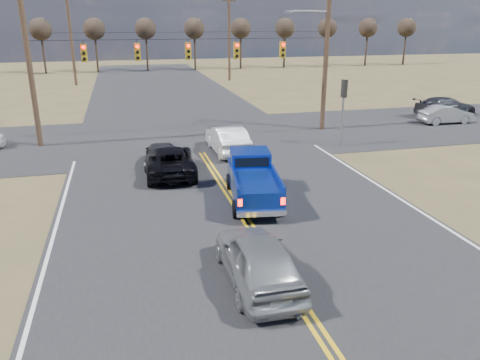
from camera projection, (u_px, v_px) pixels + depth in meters
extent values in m
plane|color=brown|center=(286.00, 282.00, 13.37)|extent=(160.00, 160.00, 0.00)
cube|color=#28282B|center=(216.00, 175.00, 22.54)|extent=(14.00, 120.00, 0.02)
cube|color=#28282B|center=(191.00, 137.00, 29.87)|extent=(120.00, 12.00, 0.02)
cylinder|color=#473323|center=(29.00, 59.00, 26.15)|extent=(0.32, 0.32, 10.00)
cylinder|color=#473323|center=(326.00, 54.00, 30.34)|extent=(0.32, 0.32, 10.00)
cylinder|color=black|center=(188.00, 39.00, 27.92)|extent=(18.00, 0.02, 0.02)
cylinder|color=black|center=(188.00, 32.00, 27.79)|extent=(18.00, 0.02, 0.02)
cube|color=#B28C14|center=(84.00, 53.00, 26.75)|extent=(0.34, 0.24, 1.00)
cylinder|color=#FF0C05|center=(83.00, 47.00, 26.51)|extent=(0.20, 0.06, 0.20)
cylinder|color=black|center=(84.00, 53.00, 26.62)|extent=(0.20, 0.06, 0.20)
cylinder|color=black|center=(85.00, 59.00, 26.73)|extent=(0.20, 0.06, 0.20)
cube|color=black|center=(83.00, 45.00, 26.45)|extent=(0.24, 0.14, 0.03)
cube|color=#B28C14|center=(137.00, 52.00, 27.45)|extent=(0.34, 0.24, 1.00)
cylinder|color=#FF0C05|center=(137.00, 46.00, 27.21)|extent=(0.20, 0.06, 0.20)
cylinder|color=black|center=(138.00, 52.00, 27.32)|extent=(0.20, 0.06, 0.20)
cylinder|color=black|center=(138.00, 58.00, 27.43)|extent=(0.20, 0.06, 0.20)
cube|color=black|center=(137.00, 44.00, 27.15)|extent=(0.24, 0.14, 0.03)
cube|color=#B28C14|center=(188.00, 51.00, 28.15)|extent=(0.34, 0.24, 1.00)
cylinder|color=#FF0C05|center=(188.00, 46.00, 27.91)|extent=(0.20, 0.06, 0.20)
cylinder|color=black|center=(189.00, 51.00, 28.02)|extent=(0.20, 0.06, 0.20)
cylinder|color=black|center=(189.00, 57.00, 28.12)|extent=(0.20, 0.06, 0.20)
cube|color=black|center=(188.00, 44.00, 27.85)|extent=(0.24, 0.14, 0.03)
cube|color=#B28C14|center=(237.00, 50.00, 28.84)|extent=(0.34, 0.24, 1.00)
cylinder|color=#FF0C05|center=(237.00, 45.00, 28.61)|extent=(0.20, 0.06, 0.20)
cylinder|color=black|center=(237.00, 51.00, 28.72)|extent=(0.20, 0.06, 0.20)
cylinder|color=black|center=(237.00, 56.00, 28.82)|extent=(0.20, 0.06, 0.20)
cube|color=black|center=(237.00, 43.00, 28.55)|extent=(0.24, 0.14, 0.03)
cube|color=#B28C14|center=(283.00, 50.00, 29.54)|extent=(0.34, 0.24, 1.00)
cylinder|color=#FF0C05|center=(283.00, 44.00, 29.31)|extent=(0.20, 0.06, 0.20)
cylinder|color=black|center=(283.00, 50.00, 29.41)|extent=(0.20, 0.06, 0.20)
cylinder|color=black|center=(283.00, 55.00, 29.52)|extent=(0.20, 0.06, 0.20)
cube|color=black|center=(284.00, 43.00, 29.24)|extent=(0.24, 0.14, 0.03)
cylinder|color=slate|center=(342.00, 120.00, 27.13)|extent=(0.12, 0.12, 3.20)
cube|color=black|center=(344.00, 88.00, 26.55)|extent=(0.24, 0.34, 1.00)
cylinder|color=slate|center=(308.00, 11.00, 29.17)|extent=(2.80, 0.10, 0.10)
cube|color=slate|center=(288.00, 12.00, 28.88)|extent=(0.55, 0.22, 0.14)
cylinder|color=#473323|center=(71.00, 40.00, 51.81)|extent=(0.32, 0.32, 10.00)
cylinder|color=#473323|center=(229.00, 38.00, 56.00)|extent=(0.32, 0.32, 10.00)
cube|color=#473323|center=(229.00, 1.00, 54.64)|extent=(1.60, 0.12, 0.12)
cylinder|color=#33261C|center=(44.00, 53.00, 64.21)|extent=(0.28, 0.28, 5.50)
sphere|color=#2D231C|center=(40.00, 29.00, 63.19)|extent=(3.00, 3.00, 3.00)
cylinder|color=#33261C|center=(96.00, 52.00, 65.84)|extent=(0.28, 0.28, 5.50)
sphere|color=#2D231C|center=(94.00, 29.00, 64.82)|extent=(3.00, 3.00, 3.00)
cylinder|color=#33261C|center=(147.00, 51.00, 67.47)|extent=(0.28, 0.28, 5.50)
sphere|color=#2D231C|center=(145.00, 29.00, 66.45)|extent=(3.00, 3.00, 3.00)
cylinder|color=#33261C|center=(195.00, 51.00, 69.10)|extent=(0.28, 0.28, 5.50)
sphere|color=#2D231C|center=(194.00, 28.00, 68.08)|extent=(3.00, 3.00, 3.00)
cylinder|color=#33261C|center=(241.00, 50.00, 70.73)|extent=(0.28, 0.28, 5.50)
sphere|color=#2D231C|center=(241.00, 28.00, 69.71)|extent=(3.00, 3.00, 3.00)
cylinder|color=#33261C|center=(284.00, 49.00, 72.36)|extent=(0.28, 0.28, 5.50)
sphere|color=#2D231C|center=(285.00, 28.00, 71.34)|extent=(3.00, 3.00, 3.00)
cylinder|color=#33261C|center=(326.00, 49.00, 73.99)|extent=(0.28, 0.28, 5.50)
sphere|color=#2D231C|center=(327.00, 28.00, 72.97)|extent=(3.00, 3.00, 3.00)
cylinder|color=#33261C|center=(366.00, 48.00, 75.62)|extent=(0.28, 0.28, 5.50)
sphere|color=#2D231C|center=(368.00, 28.00, 74.60)|extent=(3.00, 3.00, 3.00)
cylinder|color=#33261C|center=(405.00, 47.00, 77.25)|extent=(0.28, 0.28, 5.50)
sphere|color=#2D231C|center=(407.00, 27.00, 76.23)|extent=(3.00, 3.00, 3.00)
cylinder|color=black|center=(236.00, 209.00, 17.59)|extent=(0.39, 0.74, 0.71)
cylinder|color=black|center=(280.00, 207.00, 17.74)|extent=(0.39, 0.74, 0.71)
cylinder|color=black|center=(230.00, 181.00, 20.58)|extent=(0.39, 0.74, 0.71)
cylinder|color=black|center=(268.00, 180.00, 20.73)|extent=(0.39, 0.74, 0.71)
cube|color=#0E2C9C|center=(253.00, 183.00, 19.02)|extent=(2.47, 4.98, 0.88)
cube|color=#0E2C9C|center=(250.00, 157.00, 19.99)|extent=(1.84, 1.73, 0.64)
cube|color=black|center=(252.00, 162.00, 19.30)|extent=(1.40, 0.27, 0.40)
cube|color=#0E2C9C|center=(235.00, 179.00, 17.90)|extent=(0.53, 2.89, 0.18)
cube|color=#0E2C9C|center=(278.00, 178.00, 18.05)|extent=(0.53, 2.89, 0.18)
cube|color=#0E2C9C|center=(262.00, 200.00, 16.74)|extent=(1.75, 0.34, 0.53)
cube|color=silver|center=(262.00, 214.00, 16.84)|extent=(1.81, 0.43, 0.19)
cube|color=#FF0C05|center=(240.00, 203.00, 16.65)|extent=(0.17, 0.08, 0.26)
cube|color=#FF0C05|center=(283.00, 201.00, 16.79)|extent=(0.17, 0.08, 0.26)
imported|color=gray|center=(258.00, 259.00, 13.09)|extent=(1.82, 4.47, 1.52)
imported|color=black|center=(170.00, 160.00, 22.49)|extent=(2.54, 5.03, 1.36)
imported|color=silver|center=(228.00, 139.00, 26.15)|extent=(1.69, 4.66, 1.53)
imported|color=#2D2D31|center=(162.00, 154.00, 23.82)|extent=(2.12, 4.30, 1.20)
imported|color=gray|center=(446.00, 114.00, 33.57)|extent=(1.42, 3.96, 1.30)
imported|color=#2F3034|center=(445.00, 107.00, 36.15)|extent=(2.60, 5.25, 1.47)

